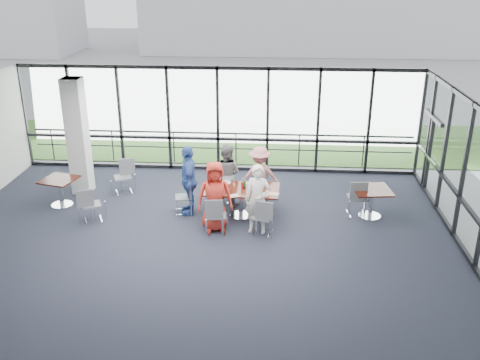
# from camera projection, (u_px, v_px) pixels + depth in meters

# --- Properties ---
(floor) EXTENTS (12.00, 10.00, 0.02)m
(floor) POSITION_uv_depth(u_px,v_px,m) (194.00, 248.00, 12.05)
(floor) COLOR #1F2332
(floor) RESTS_ON ground
(ceiling) EXTENTS (12.00, 10.00, 0.04)m
(ceiling) POSITION_uv_depth(u_px,v_px,m) (189.00, 109.00, 10.86)
(ceiling) COLOR silver
(ceiling) RESTS_ON ground
(wall_front) EXTENTS (12.00, 0.10, 3.20)m
(wall_front) POSITION_uv_depth(u_px,v_px,m) (131.00, 328.00, 6.83)
(wall_front) COLOR silver
(wall_front) RESTS_ON ground
(curtain_wall_back) EXTENTS (12.00, 0.10, 3.20)m
(curtain_wall_back) POSITION_uv_depth(u_px,v_px,m) (218.00, 120.00, 16.08)
(curtain_wall_back) COLOR white
(curtain_wall_back) RESTS_ON ground
(curtain_wall_right) EXTENTS (0.10, 10.00, 3.20)m
(curtain_wall_right) POSITION_uv_depth(u_px,v_px,m) (479.00, 190.00, 11.05)
(curtain_wall_right) COLOR white
(curtain_wall_right) RESTS_ON ground
(exit_door) EXTENTS (0.12, 1.60, 2.10)m
(exit_door) POSITION_uv_depth(u_px,v_px,m) (429.00, 155.00, 14.73)
(exit_door) COLOR black
(exit_door) RESTS_ON ground
(structural_column) EXTENTS (0.50, 0.50, 3.20)m
(structural_column) POSITION_uv_depth(u_px,v_px,m) (78.00, 137.00, 14.47)
(structural_column) COLOR silver
(structural_column) RESTS_ON ground
(apron) EXTENTS (80.00, 70.00, 0.02)m
(apron) POSITION_uv_depth(u_px,v_px,m) (232.00, 126.00, 21.31)
(apron) COLOR gray
(apron) RESTS_ON ground
(grass_strip) EXTENTS (80.00, 5.00, 0.01)m
(grass_strip) POSITION_uv_depth(u_px,v_px,m) (228.00, 140.00, 19.45)
(grass_strip) COLOR #2B5C21
(grass_strip) RESTS_ON ground
(hangar_main) EXTENTS (24.00, 10.00, 6.00)m
(hangar_main) POSITION_uv_depth(u_px,v_px,m) (310.00, 7.00, 40.28)
(hangar_main) COLOR #B7B9BF
(hangar_main) RESTS_ON ground
(hangar_aux) EXTENTS (10.00, 6.00, 4.00)m
(hangar_aux) POSITION_uv_depth(u_px,v_px,m) (5.00, 24.00, 38.43)
(hangar_aux) COLOR #B7B9BF
(hangar_aux) RESTS_ON ground
(guard_rail) EXTENTS (12.00, 0.06, 0.06)m
(guard_rail) POSITION_uv_depth(u_px,v_px,m) (220.00, 148.00, 17.05)
(guard_rail) COLOR #2D2D33
(guard_rail) RESTS_ON ground
(main_table) EXTENTS (1.94, 1.12, 0.75)m
(main_table) POSITION_uv_depth(u_px,v_px,m) (241.00, 193.00, 13.34)
(main_table) COLOR #380D0B
(main_table) RESTS_ON ground
(side_table_left) EXTENTS (1.00, 1.00, 0.75)m
(side_table_left) POSITION_uv_depth(u_px,v_px,m) (59.00, 183.00, 13.94)
(side_table_left) COLOR #380D0B
(side_table_left) RESTS_ON ground
(side_table_right) EXTENTS (1.00, 1.00, 0.75)m
(side_table_right) POSITION_uv_depth(u_px,v_px,m) (372.00, 193.00, 13.30)
(side_table_right) COLOR #380D0B
(side_table_right) RESTS_ON ground
(diner_near_left) EXTENTS (0.93, 0.70, 1.72)m
(diner_near_left) POSITION_uv_depth(u_px,v_px,m) (215.00, 196.00, 12.57)
(diner_near_left) COLOR red
(diner_near_left) RESTS_ON ground
(diner_near_right) EXTENTS (0.66, 0.51, 1.68)m
(diner_near_right) POSITION_uv_depth(u_px,v_px,m) (258.00, 199.00, 12.46)
(diner_near_right) COLOR silver
(diner_near_right) RESTS_ON ground
(diner_far_left) EXTENTS (0.90, 0.69, 1.65)m
(diner_far_left) POSITION_uv_depth(u_px,v_px,m) (226.00, 174.00, 14.00)
(diner_far_left) COLOR slate
(diner_far_left) RESTS_ON ground
(diner_far_right) EXTENTS (1.07, 0.63, 1.57)m
(diner_far_right) POSITION_uv_depth(u_px,v_px,m) (260.00, 175.00, 14.04)
(diner_far_right) COLOR tan
(diner_far_right) RESTS_ON ground
(diner_end) EXTENTS (0.74, 1.14, 1.80)m
(diner_end) POSITION_uv_depth(u_px,v_px,m) (189.00, 180.00, 13.42)
(diner_end) COLOR #3354A0
(diner_end) RESTS_ON ground
(chair_main_nl) EXTENTS (0.50, 0.50, 0.91)m
(chair_main_nl) POSITION_uv_depth(u_px,v_px,m) (216.00, 215.00, 12.56)
(chair_main_nl) COLOR slate
(chair_main_nl) RESTS_ON ground
(chair_main_nr) EXTENTS (0.52, 0.52, 0.89)m
(chair_main_nr) POSITION_uv_depth(u_px,v_px,m) (262.00, 217.00, 12.51)
(chair_main_nr) COLOR slate
(chair_main_nr) RESTS_ON ground
(chair_main_fl) EXTENTS (0.49, 0.49, 0.81)m
(chair_main_fl) POSITION_uv_depth(u_px,v_px,m) (224.00, 187.00, 14.31)
(chair_main_fl) COLOR slate
(chair_main_fl) RESTS_ON ground
(chair_main_fr) EXTENTS (0.47, 0.47, 0.92)m
(chair_main_fr) POSITION_uv_depth(u_px,v_px,m) (259.00, 185.00, 14.24)
(chair_main_fr) COLOR slate
(chair_main_fr) RESTS_ON ground
(chair_main_end) EXTENTS (0.49, 0.49, 0.85)m
(chair_main_end) POSITION_uv_depth(u_px,v_px,m) (184.00, 197.00, 13.61)
(chair_main_end) COLOR slate
(chair_main_end) RESTS_ON ground
(chair_spare_la) EXTENTS (0.56, 0.56, 0.87)m
(chair_spare_la) POSITION_uv_depth(u_px,v_px,m) (92.00, 205.00, 13.16)
(chair_spare_la) COLOR slate
(chair_spare_la) RESTS_ON ground
(chair_spare_lb) EXTENTS (0.59, 0.59, 0.92)m
(chair_spare_lb) POSITION_uv_depth(u_px,v_px,m) (123.00, 177.00, 14.79)
(chair_spare_lb) COLOR slate
(chair_spare_lb) RESTS_ON ground
(chair_spare_r) EXTENTS (0.51, 0.51, 0.95)m
(chair_spare_r) POSITION_uv_depth(u_px,v_px,m) (358.00, 197.00, 13.47)
(chair_spare_r) COLOR slate
(chair_spare_r) RESTS_ON ground
(plate_nl) EXTENTS (0.24, 0.24, 0.01)m
(plate_nl) POSITION_uv_depth(u_px,v_px,m) (219.00, 192.00, 13.08)
(plate_nl) COLOR white
(plate_nl) RESTS_ON main_table
(plate_nr) EXTENTS (0.25, 0.25, 0.01)m
(plate_nr) POSITION_uv_depth(u_px,v_px,m) (263.00, 195.00, 12.92)
(plate_nr) COLOR white
(plate_nr) RESTS_ON main_table
(plate_fl) EXTENTS (0.24, 0.24, 0.01)m
(plate_fl) POSITION_uv_depth(u_px,v_px,m) (226.00, 182.00, 13.66)
(plate_fl) COLOR white
(plate_fl) RESTS_ON main_table
(plate_fr) EXTENTS (0.26, 0.26, 0.01)m
(plate_fr) POSITION_uv_depth(u_px,v_px,m) (259.00, 184.00, 13.55)
(plate_fr) COLOR white
(plate_fr) RESTS_ON main_table
(plate_end) EXTENTS (0.27, 0.27, 0.01)m
(plate_end) POSITION_uv_depth(u_px,v_px,m) (208.00, 188.00, 13.34)
(plate_end) COLOR white
(plate_end) RESTS_ON main_table
(tumbler_a) EXTENTS (0.07, 0.07, 0.14)m
(tumbler_a) POSITION_uv_depth(u_px,v_px,m) (228.00, 190.00, 13.04)
(tumbler_a) COLOR white
(tumbler_a) RESTS_ON main_table
(tumbler_b) EXTENTS (0.06, 0.06, 0.13)m
(tumbler_b) POSITION_uv_depth(u_px,v_px,m) (251.00, 190.00, 13.03)
(tumbler_b) COLOR white
(tumbler_b) RESTS_ON main_table
(tumbler_c) EXTENTS (0.08, 0.08, 0.15)m
(tumbler_c) POSITION_uv_depth(u_px,v_px,m) (243.00, 182.00, 13.51)
(tumbler_c) COLOR white
(tumbler_c) RESTS_ON main_table
(tumbler_d) EXTENTS (0.07, 0.07, 0.15)m
(tumbler_d) POSITION_uv_depth(u_px,v_px,m) (212.00, 187.00, 13.19)
(tumbler_d) COLOR white
(tumbler_d) RESTS_ON main_table
(menu_a) EXTENTS (0.33, 0.29, 0.00)m
(menu_a) POSITION_uv_depth(u_px,v_px,m) (233.00, 196.00, 12.87)
(menu_a) COLOR silver
(menu_a) RESTS_ON main_table
(menu_b) EXTENTS (0.32, 0.27, 0.00)m
(menu_b) POSITION_uv_depth(u_px,v_px,m) (273.00, 194.00, 12.99)
(menu_b) COLOR silver
(menu_b) RESTS_ON main_table
(menu_c) EXTENTS (0.33, 0.29, 0.00)m
(menu_c) POSITION_uv_depth(u_px,v_px,m) (248.00, 183.00, 13.64)
(menu_c) COLOR silver
(menu_c) RESTS_ON main_table
(condiment_caddy) EXTENTS (0.10, 0.07, 0.04)m
(condiment_caddy) POSITION_uv_depth(u_px,v_px,m) (244.00, 187.00, 13.32)
(condiment_caddy) COLOR black
(condiment_caddy) RESTS_ON main_table
(ketchup_bottle) EXTENTS (0.06, 0.06, 0.18)m
(ketchup_bottle) POSITION_uv_depth(u_px,v_px,m) (242.00, 185.00, 13.27)
(ketchup_bottle) COLOR maroon
(ketchup_bottle) RESTS_ON main_table
(green_bottle) EXTENTS (0.05, 0.05, 0.20)m
(green_bottle) POSITION_uv_depth(u_px,v_px,m) (245.00, 184.00, 13.32)
(green_bottle) COLOR #17672B
(green_bottle) RESTS_ON main_table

